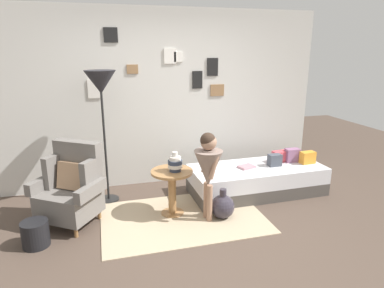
{
  "coord_description": "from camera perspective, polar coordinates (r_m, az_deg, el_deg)",
  "views": [
    {
      "loc": [
        -0.95,
        -3.05,
        2.02
      ],
      "look_at": [
        0.15,
        0.95,
        0.85
      ],
      "focal_mm": 31.6,
      "sensor_mm": 36.0,
      "label": 1
    }
  ],
  "objects": [
    {
      "name": "pillow_head",
      "position": [
        5.23,
        18.92,
        -2.17
      ],
      "size": [
        0.22,
        0.14,
        0.17
      ],
      "primitive_type": "cube",
      "rotation": [
        0.0,
        0.0,
        0.09
      ],
      "color": "orange",
      "rests_on": "daybed"
    },
    {
      "name": "vase_striped",
      "position": [
        4.11,
        -2.87,
        -3.29
      ],
      "size": [
        0.18,
        0.18,
        0.25
      ],
      "color": "#2D384C",
      "rests_on": "side_table"
    },
    {
      "name": "pillow_back",
      "position": [
        5.18,
        14.59,
        -2.04
      ],
      "size": [
        0.23,
        0.15,
        0.16
      ],
      "primitive_type": "cube",
      "rotation": [
        0.0,
        0.0,
        0.13
      ],
      "color": "#D64C56",
      "rests_on": "daybed"
    },
    {
      "name": "floor_lamp",
      "position": [
        4.48,
        -15.13,
        9.11
      ],
      "size": [
        0.4,
        0.4,
        1.76
      ],
      "color": "black",
      "rests_on": "ground"
    },
    {
      "name": "book_on_daybed",
      "position": [
        4.84,
        9.19,
        -3.8
      ],
      "size": [
        0.26,
        0.22,
        0.03
      ],
      "primitive_type": "cube",
      "rotation": [
        0.0,
        0.0,
        0.31
      ],
      "color": "#BC8591",
      "rests_on": "daybed"
    },
    {
      "name": "ground_plane",
      "position": [
        3.78,
        1.71,
        -16.57
      ],
      "size": [
        12.0,
        12.0,
        0.0
      ],
      "primitive_type": "plane",
      "color": "#4C3D33"
    },
    {
      "name": "pillow_extra",
      "position": [
        4.98,
        13.77,
        -2.65
      ],
      "size": [
        0.19,
        0.13,
        0.17
      ],
      "primitive_type": "cube",
      "rotation": [
        0.0,
        0.0,
        0.04
      ],
      "color": "#474C56",
      "rests_on": "daybed"
    },
    {
      "name": "pillow_mid",
      "position": [
        5.23,
        16.54,
        -1.83
      ],
      "size": [
        0.21,
        0.12,
        0.2
      ],
      "primitive_type": "cube",
      "rotation": [
        0.0,
        0.0,
        -0.01
      ],
      "color": "gray",
      "rests_on": "daybed"
    },
    {
      "name": "person_child",
      "position": [
        3.98,
        2.77,
        -3.65
      ],
      "size": [
        0.34,
        0.34,
        1.1
      ],
      "color": "#A37A60",
      "rests_on": "ground"
    },
    {
      "name": "demijohn_near",
      "position": [
        4.24,
        5.2,
        -10.43
      ],
      "size": [
        0.29,
        0.29,
        0.38
      ],
      "color": "#332D38",
      "rests_on": "ground"
    },
    {
      "name": "gallery_wall",
      "position": [
        5.14,
        -4.62,
        7.68
      ],
      "size": [
        4.8,
        0.12,
        2.6
      ],
      "color": "beige",
      "rests_on": "ground"
    },
    {
      "name": "rug",
      "position": [
        4.28,
        -1.53,
        -12.31
      ],
      "size": [
        1.97,
        1.32,
        0.01
      ],
      "primitive_type": "cube",
      "color": "tan",
      "rests_on": "ground"
    },
    {
      "name": "daybed",
      "position": [
        4.99,
        10.84,
        -5.92
      ],
      "size": [
        1.91,
        0.84,
        0.4
      ],
      "color": "#4C4742",
      "rests_on": "ground"
    },
    {
      "name": "magazine_basket",
      "position": [
        4.04,
        -24.93,
        -13.58
      ],
      "size": [
        0.28,
        0.28,
        0.28
      ],
      "primitive_type": "cylinder",
      "color": "black",
      "rests_on": "ground"
    },
    {
      "name": "armchair",
      "position": [
        4.26,
        -19.59,
        -6.98
      ],
      "size": [
        0.9,
        0.85,
        0.97
      ],
      "color": "olive",
      "rests_on": "ground"
    },
    {
      "name": "side_table",
      "position": [
        4.22,
        -3.39,
        -6.73
      ],
      "size": [
        0.52,
        0.52,
        0.58
      ],
      "color": "#9E7042",
      "rests_on": "ground"
    }
  ]
}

